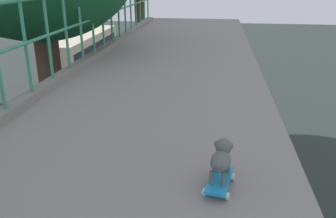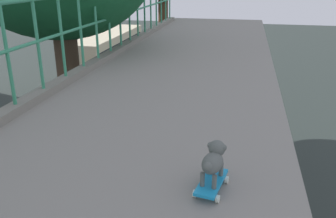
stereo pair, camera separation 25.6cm
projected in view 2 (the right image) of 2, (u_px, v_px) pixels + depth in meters
The scene contains 6 objects.
car_yellow_cab_fifth at pixel (30, 193), 11.88m from camera, with size 1.95×4.28×1.53m.
car_white_sixth at pixel (10, 130), 16.46m from camera, with size 1.82×4.12×1.54m.
car_red_taxi_seventh at pixel (108, 112), 18.86m from camera, with size 1.91×4.07×1.51m.
city_bus at pixel (109, 50), 28.65m from camera, with size 2.50×10.64×3.08m.
toy_skateboard at pixel (211, 183), 2.78m from camera, with size 0.26×0.46×0.08m.
small_dog at pixel (214, 159), 2.74m from camera, with size 0.20×0.38×0.29m.
Camera 2 is at (2.42, 0.32, 7.53)m, focal length 37.98 mm.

